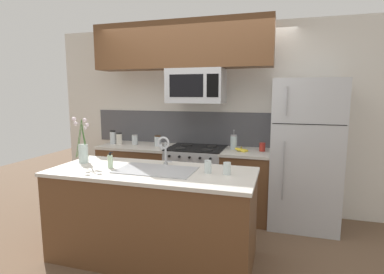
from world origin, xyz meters
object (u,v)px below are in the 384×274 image
(banana_bunch, at_px, (241,150))
(drinking_glass, at_px, (208,167))
(stove_range, at_px, (196,180))
(storage_jar_medium, at_px, (119,138))
(microwave, at_px, (196,86))
(refrigerator, at_px, (304,154))
(coffee_tin, at_px, (262,147))
(french_press, at_px, (234,142))
(storage_jar_short, at_px, (135,140))
(dish_soap_bottle, at_px, (110,161))
(spare_glass, at_px, (227,168))
(storage_jar_squat, at_px, (158,141))
(storage_jar_tall, at_px, (113,137))
(sink_faucet, at_px, (164,147))
(flower_vase, at_px, (83,150))

(banana_bunch, height_order, drinking_glass, drinking_glass)
(stove_range, distance_m, storage_jar_medium, 1.30)
(microwave, distance_m, refrigerator, 1.62)
(storage_jar_medium, bearing_deg, coffee_tin, 1.29)
(french_press, bearing_deg, coffee_tin, -1.53)
(drinking_glass, bearing_deg, banana_bunch, 81.53)
(storage_jar_short, height_order, dish_soap_bottle, dish_soap_bottle)
(dish_soap_bottle, xyz_separation_m, drinking_glass, (0.99, 0.10, -0.01))
(microwave, xyz_separation_m, spare_glass, (0.63, -1.17, -0.78))
(stove_range, bearing_deg, drinking_glass, -69.30)
(storage_jar_short, xyz_separation_m, storage_jar_squat, (0.37, -0.02, 0.00))
(coffee_tin, distance_m, drinking_glass, 1.31)
(drinking_glass, bearing_deg, dish_soap_bottle, -174.49)
(storage_jar_short, height_order, drinking_glass, storage_jar_short)
(storage_jar_medium, bearing_deg, drinking_glass, -36.20)
(microwave, xyz_separation_m, storage_jar_squat, (-0.58, 0.04, -0.76))
(storage_jar_tall, xyz_separation_m, dish_soap_bottle, (0.75, -1.29, -0.03))
(french_press, relative_size, dish_soap_bottle, 1.62)
(coffee_tin, bearing_deg, french_press, 178.47)
(storage_jar_tall, xyz_separation_m, storage_jar_short, (0.34, 0.04, -0.03))
(storage_jar_tall, distance_m, storage_jar_medium, 0.11)
(storage_jar_tall, height_order, storage_jar_medium, storage_jar_tall)
(sink_faucet, height_order, dish_soap_bottle, sink_faucet)
(sink_faucet, relative_size, flower_vase, 0.61)
(banana_bunch, bearing_deg, storage_jar_squat, 176.26)
(dish_soap_bottle, bearing_deg, refrigerator, 34.21)
(storage_jar_squat, height_order, coffee_tin, storage_jar_squat)
(coffee_tin, xyz_separation_m, spare_glass, (-0.24, -1.24, 0.00))
(stove_range, height_order, storage_jar_squat, storage_jar_squat)
(storage_jar_short, distance_m, drinking_glass, 1.87)
(storage_jar_squat, height_order, dish_soap_bottle, dish_soap_bottle)
(french_press, distance_m, drinking_glass, 1.26)
(spare_glass, bearing_deg, french_press, 96.00)
(sink_faucet, bearing_deg, banana_bunch, 55.13)
(stove_range, relative_size, spare_glass, 8.18)
(storage_jar_tall, bearing_deg, banana_bunch, -1.95)
(storage_jar_short, distance_m, dish_soap_bottle, 1.39)
(stove_range, relative_size, sink_faucet, 3.04)
(spare_glass, bearing_deg, flower_vase, 179.14)
(refrigerator, xyz_separation_m, storage_jar_medium, (-2.57, -0.02, 0.08))
(microwave, xyz_separation_m, refrigerator, (1.39, 0.04, -0.84))
(drinking_glass, bearing_deg, coffee_tin, 71.16)
(storage_jar_tall, height_order, french_press, french_press)
(spare_glass, relative_size, flower_vase, 0.23)
(banana_bunch, distance_m, french_press, 0.19)
(dish_soap_bottle, bearing_deg, stove_range, 67.39)
(banana_bunch, relative_size, dish_soap_bottle, 1.14)
(coffee_tin, xyz_separation_m, dish_soap_bottle, (-1.41, -1.34, 0.01))
(refrigerator, relative_size, coffee_tin, 16.59)
(storage_jar_medium, relative_size, banana_bunch, 0.90)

